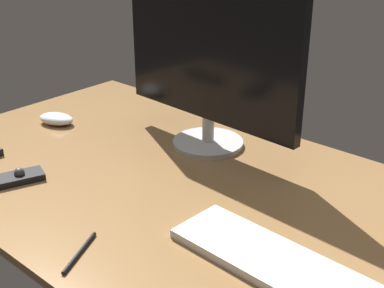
% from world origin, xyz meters
% --- Properties ---
extents(desk, '(1.40, 0.84, 0.02)m').
position_xyz_m(desk, '(0.00, 0.00, 0.01)').
color(desk, olive).
rests_on(desk, ground).
extents(monitor, '(0.57, 0.19, 0.47)m').
position_xyz_m(monitor, '(-0.06, 0.21, 0.27)').
color(monitor, beige).
rests_on(monitor, desk).
extents(keyboard, '(0.45, 0.15, 0.02)m').
position_xyz_m(keyboard, '(0.39, -0.12, 0.03)').
color(keyboard, silver).
rests_on(keyboard, desk).
extents(computer_mouse, '(0.13, 0.10, 0.03)m').
position_xyz_m(computer_mouse, '(-0.50, 0.03, 0.04)').
color(computer_mouse, silver).
rests_on(computer_mouse, desk).
extents(media_remote, '(0.11, 0.18, 0.03)m').
position_xyz_m(media_remote, '(-0.27, -0.27, 0.03)').
color(media_remote, black).
rests_on(media_remote, desk).
extents(pen, '(0.06, 0.12, 0.01)m').
position_xyz_m(pen, '(0.08, -0.33, 0.02)').
color(pen, black).
rests_on(pen, desk).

